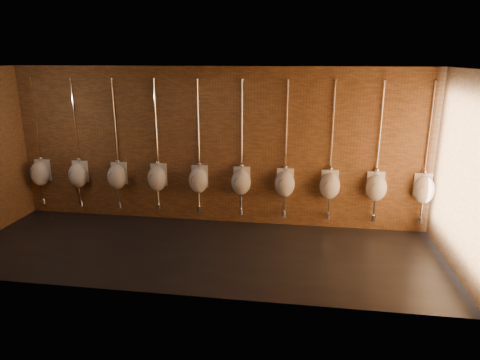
# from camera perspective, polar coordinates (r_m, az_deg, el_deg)

# --- Properties ---
(ground) EXTENTS (8.50, 8.50, 0.00)m
(ground) POSITION_cam_1_polar(r_m,az_deg,el_deg) (7.86, -5.17, -9.39)
(ground) COLOR black
(ground) RESTS_ON ground
(room_shell) EXTENTS (8.54, 3.04, 3.22)m
(room_shell) POSITION_cam_1_polar(r_m,az_deg,el_deg) (7.22, -5.57, 5.17)
(room_shell) COLOR black
(room_shell) RESTS_ON ground
(urinal_0) EXTENTS (0.43, 0.38, 2.72)m
(urinal_0) POSITION_cam_1_polar(r_m,az_deg,el_deg) (10.27, -25.11, 0.85)
(urinal_0) COLOR white
(urinal_0) RESTS_ON ground
(urinal_1) EXTENTS (0.43, 0.38, 2.72)m
(urinal_1) POSITION_cam_1_polar(r_m,az_deg,el_deg) (9.81, -20.79, 0.68)
(urinal_1) COLOR white
(urinal_1) RESTS_ON ground
(urinal_2) EXTENTS (0.43, 0.38, 2.72)m
(urinal_2) POSITION_cam_1_polar(r_m,az_deg,el_deg) (9.41, -16.07, 0.49)
(urinal_2) COLOR white
(urinal_2) RESTS_ON ground
(urinal_3) EXTENTS (0.43, 0.38, 2.72)m
(urinal_3) POSITION_cam_1_polar(r_m,az_deg,el_deg) (9.09, -10.97, 0.28)
(urinal_3) COLOR white
(urinal_3) RESTS_ON ground
(urinal_4) EXTENTS (0.43, 0.38, 2.72)m
(urinal_4) POSITION_cam_1_polar(r_m,az_deg,el_deg) (8.84, -5.55, 0.05)
(urinal_4) COLOR white
(urinal_4) RESTS_ON ground
(urinal_5) EXTENTS (0.43, 0.38, 2.72)m
(urinal_5) POSITION_cam_1_polar(r_m,az_deg,el_deg) (8.67, 0.14, -0.19)
(urinal_5) COLOR white
(urinal_5) RESTS_ON ground
(urinal_6) EXTENTS (0.43, 0.38, 2.72)m
(urinal_6) POSITION_cam_1_polar(r_m,az_deg,el_deg) (8.59, 5.99, -0.43)
(urinal_6) COLOR white
(urinal_6) RESTS_ON ground
(urinal_7) EXTENTS (0.43, 0.38, 2.72)m
(urinal_7) POSITION_cam_1_polar(r_m,az_deg,el_deg) (8.61, 11.88, -0.67)
(urinal_7) COLOR white
(urinal_7) RESTS_ON ground
(urinal_8) EXTENTS (0.43, 0.38, 2.72)m
(urinal_8) POSITION_cam_1_polar(r_m,az_deg,el_deg) (8.71, 17.70, -0.90)
(urinal_8) COLOR white
(urinal_8) RESTS_ON ground
(urinal_9) EXTENTS (0.43, 0.38, 2.72)m
(urinal_9) POSITION_cam_1_polar(r_m,az_deg,el_deg) (8.90, 23.32, -1.11)
(urinal_9) COLOR white
(urinal_9) RESTS_ON ground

